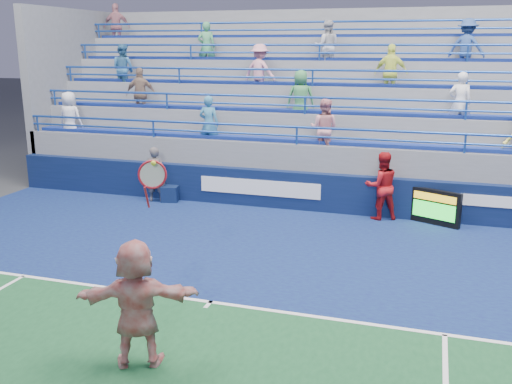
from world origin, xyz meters
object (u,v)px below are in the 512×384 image
(serve_speed_board, at_px, (435,207))
(tennis_player, at_px, (137,303))
(ball_girl, at_px, (381,186))
(line_judge, at_px, (155,174))
(judge_chair, at_px, (171,192))

(serve_speed_board, height_order, tennis_player, tennis_player)
(serve_speed_board, distance_m, tennis_player, 9.34)
(serve_speed_board, relative_size, ball_girl, 0.70)
(serve_speed_board, bearing_deg, line_judge, -179.29)
(ball_girl, bearing_deg, tennis_player, 48.87)
(tennis_player, bearing_deg, line_judge, 115.48)
(tennis_player, height_order, ball_girl, tennis_player)
(judge_chair, bearing_deg, tennis_player, -67.32)
(ball_girl, bearing_deg, serve_speed_board, 152.60)
(serve_speed_board, xyz_separation_m, ball_girl, (-1.42, 0.10, 0.45))
(judge_chair, bearing_deg, ball_girl, 0.49)
(serve_speed_board, xyz_separation_m, judge_chair, (-7.64, 0.05, -0.20))
(line_judge, distance_m, ball_girl, 6.65)
(tennis_player, bearing_deg, judge_chair, 112.68)
(judge_chair, bearing_deg, serve_speed_board, -0.34)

